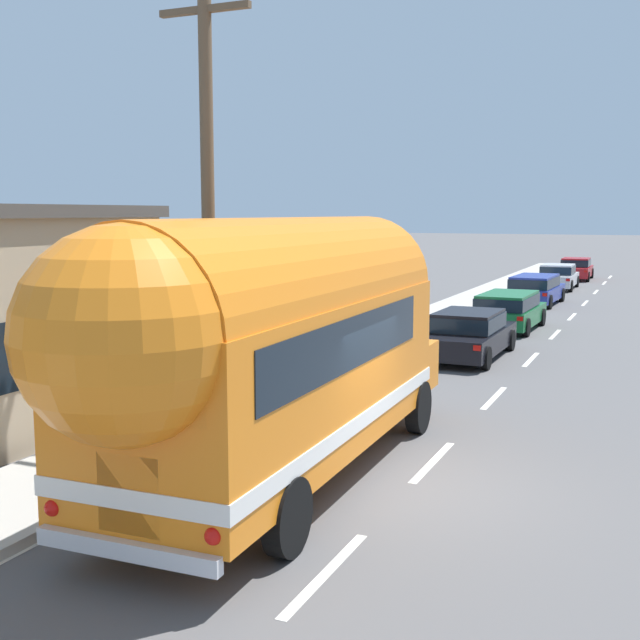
{
  "coord_description": "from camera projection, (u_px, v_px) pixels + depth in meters",
  "views": [
    {
      "loc": [
        3.49,
        -11.32,
        4.19
      ],
      "look_at": [
        -2.08,
        1.41,
        2.32
      ],
      "focal_mm": 44.82,
      "sensor_mm": 36.0,
      "label": 1
    }
  ],
  "objects": [
    {
      "name": "painted_bus",
      "position": [
        273.0,
        341.0,
        11.85
      ],
      "size": [
        2.75,
        10.56,
        4.12
      ],
      "color": "orange",
      "rests_on": "ground"
    },
    {
      "name": "car_lead",
      "position": [
        468.0,
        332.0,
        23.17
      ],
      "size": [
        2.03,
        4.8,
        1.37
      ],
      "color": "black",
      "rests_on": "ground"
    },
    {
      "name": "car_fourth",
      "position": [
        558.0,
        276.0,
        44.1
      ],
      "size": [
        1.94,
        4.56,
        1.37
      ],
      "color": "silver",
      "rests_on": "ground"
    },
    {
      "name": "car_second",
      "position": [
        509.0,
        308.0,
        28.56
      ],
      "size": [
        2.06,
        4.49,
        1.37
      ],
      "color": "#196633",
      "rests_on": "ground"
    },
    {
      "name": "car_third",
      "position": [
        535.0,
        288.0,
        36.48
      ],
      "size": [
        2.13,
        4.84,
        1.37
      ],
      "color": "navy",
      "rests_on": "ground"
    },
    {
      "name": "ground_plane",
      "position": [
        407.0,
        489.0,
        12.22
      ],
      "size": [
        300.0,
        300.0,
        0.0
      ],
      "primitive_type": "plane",
      "color": "#565454"
    },
    {
      "name": "car_fifth",
      "position": [
        576.0,
        268.0,
        50.25
      ],
      "size": [
        1.95,
        4.47,
        1.37
      ],
      "color": "#A5191E",
      "rests_on": "ground"
    },
    {
      "name": "lane_markings",
      "position": [
        450.0,
        348.0,
        24.92
      ],
      "size": [
        3.86,
        80.0,
        0.01
      ],
      "color": "silver",
      "rests_on": "ground"
    },
    {
      "name": "sidewalk_slab",
      "position": [
        349.0,
        355.0,
        23.25
      ],
      "size": [
        2.39,
        90.0,
        0.15
      ],
      "primitive_type": "cube",
      "color": "#ADA89E",
      "rests_on": "ground"
    },
    {
      "name": "utility_pole",
      "position": [
        208.0,
        200.0,
        14.31
      ],
      "size": [
        1.8,
        0.24,
        8.5
      ],
      "color": "brown",
      "rests_on": "ground"
    }
  ]
}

